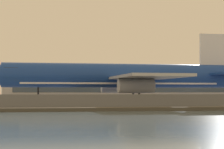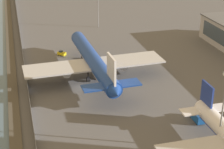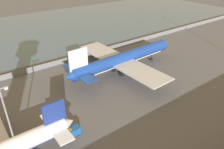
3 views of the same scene
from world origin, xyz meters
The scene contains 7 objects.
ground_plane centered at (0.00, 0.00, 0.00)m, with size 500.00×500.00×0.00m, color #565659.
shoreline_seawall centered at (0.00, -20.50, 0.25)m, with size 320.00×3.00×0.50m.
perimeter_fence centered at (0.00, -16.00, 1.16)m, with size 280.00×0.10×2.31m.
cargo_jet_blue centered at (-6.36, 5.73, 5.74)m, with size 53.07×45.56×15.05m.
baggage_tug centered at (-29.03, -1.73, 0.81)m, with size 3.44×3.34×1.80m.
ops_van centered at (27.30, 26.00, 1.28)m, with size 5.21×2.14×2.48m.
apron_light_mast_apron_east centered at (40.48, 24.67, 10.88)m, with size 3.20×0.40×19.25m.
Camera 2 is at (103.76, -17.74, 51.70)m, focal length 60.00 mm.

